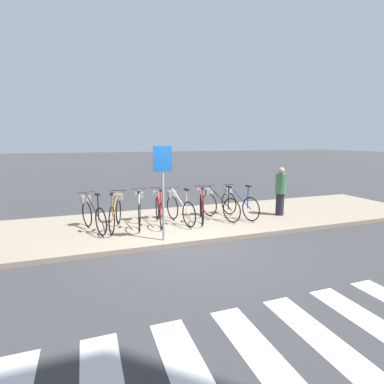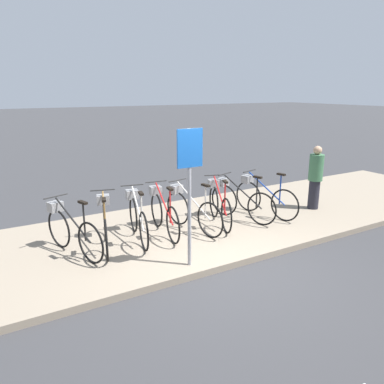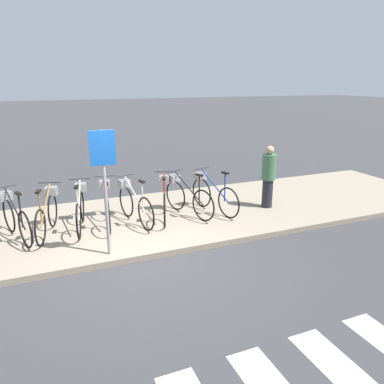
{
  "view_description": "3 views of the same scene",
  "coord_description": "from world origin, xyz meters",
  "px_view_note": "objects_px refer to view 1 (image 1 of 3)",
  "views": [
    {
      "loc": [
        -2.29,
        -6.49,
        2.52
      ],
      "look_at": [
        0.54,
        1.37,
        1.07
      ],
      "focal_mm": 28.0,
      "sensor_mm": 36.0,
      "label": 1
    },
    {
      "loc": [
        -3.41,
        -4.68,
        2.98
      ],
      "look_at": [
        -0.39,
        0.54,
        1.31
      ],
      "focal_mm": 35.0,
      "sensor_mm": 36.0,
      "label": 2
    },
    {
      "loc": [
        -1.59,
        -6.08,
        3.2
      ],
      "look_at": [
        1.33,
        0.92,
        0.92
      ],
      "focal_mm": 35.0,
      "sensor_mm": 36.0,
      "label": 3
    }
  ],
  "objects_px": {
    "parked_bicycle_2": "(139,209)",
    "parked_bicycle_6": "(218,204)",
    "parked_bicycle_4": "(179,207)",
    "parked_bicycle_3": "(159,208)",
    "parked_bicycle_0": "(92,213)",
    "parked_bicycle_1": "(116,212)",
    "parked_bicycle_7": "(237,203)",
    "pedestrian": "(281,190)",
    "sign_post": "(163,177)",
    "parked_bicycle_5": "(202,205)"
  },
  "relations": [
    {
      "from": "parked_bicycle_2",
      "to": "parked_bicycle_6",
      "type": "relative_size",
      "value": 1.03
    },
    {
      "from": "parked_bicycle_2",
      "to": "parked_bicycle_4",
      "type": "xyz_separation_m",
      "value": [
        1.14,
        -0.09,
        0.0
      ]
    },
    {
      "from": "parked_bicycle_3",
      "to": "parked_bicycle_6",
      "type": "bearing_deg",
      "value": -3.03
    },
    {
      "from": "parked_bicycle_0",
      "to": "parked_bicycle_6",
      "type": "height_order",
      "value": "same"
    },
    {
      "from": "parked_bicycle_1",
      "to": "parked_bicycle_7",
      "type": "relative_size",
      "value": 0.99
    },
    {
      "from": "pedestrian",
      "to": "parked_bicycle_4",
      "type": "bearing_deg",
      "value": 175.43
    },
    {
      "from": "parked_bicycle_0",
      "to": "sign_post",
      "type": "relative_size",
      "value": 0.73
    },
    {
      "from": "parked_bicycle_4",
      "to": "sign_post",
      "type": "relative_size",
      "value": 0.75
    },
    {
      "from": "sign_post",
      "to": "parked_bicycle_7",
      "type": "bearing_deg",
      "value": 27.08
    },
    {
      "from": "parked_bicycle_3",
      "to": "parked_bicycle_7",
      "type": "height_order",
      "value": "same"
    },
    {
      "from": "parked_bicycle_0",
      "to": "parked_bicycle_1",
      "type": "xyz_separation_m",
      "value": [
        0.62,
        -0.01,
        0.0
      ]
    },
    {
      "from": "parked_bicycle_5",
      "to": "pedestrian",
      "type": "distance_m",
      "value": 2.65
    },
    {
      "from": "parked_bicycle_2",
      "to": "parked_bicycle_7",
      "type": "xyz_separation_m",
      "value": [
        3.07,
        -0.11,
        0.0
      ]
    },
    {
      "from": "parked_bicycle_2",
      "to": "parked_bicycle_7",
      "type": "distance_m",
      "value": 3.07
    },
    {
      "from": "parked_bicycle_2",
      "to": "parked_bicycle_7",
      "type": "height_order",
      "value": "same"
    },
    {
      "from": "parked_bicycle_1",
      "to": "parked_bicycle_2",
      "type": "xyz_separation_m",
      "value": [
        0.66,
        0.07,
        0.0
      ]
    },
    {
      "from": "parked_bicycle_3",
      "to": "parked_bicycle_6",
      "type": "xyz_separation_m",
      "value": [
        1.85,
        -0.1,
        0.0
      ]
    },
    {
      "from": "parked_bicycle_6",
      "to": "parked_bicycle_7",
      "type": "height_order",
      "value": "same"
    },
    {
      "from": "pedestrian",
      "to": "parked_bicycle_6",
      "type": "bearing_deg",
      "value": 172.05
    },
    {
      "from": "parked_bicycle_0",
      "to": "parked_bicycle_1",
      "type": "height_order",
      "value": "same"
    },
    {
      "from": "pedestrian",
      "to": "sign_post",
      "type": "xyz_separation_m",
      "value": [
        -4.17,
        -1.16,
        0.74
      ]
    },
    {
      "from": "parked_bicycle_3",
      "to": "parked_bicycle_5",
      "type": "bearing_deg",
      "value": -3.67
    },
    {
      "from": "parked_bicycle_0",
      "to": "parked_bicycle_4",
      "type": "height_order",
      "value": "same"
    },
    {
      "from": "parked_bicycle_3",
      "to": "parked_bicycle_2",
      "type": "bearing_deg",
      "value": -177.12
    },
    {
      "from": "parked_bicycle_1",
      "to": "parked_bicycle_6",
      "type": "relative_size",
      "value": 1.01
    },
    {
      "from": "parked_bicycle_4",
      "to": "pedestrian",
      "type": "xyz_separation_m",
      "value": [
        3.34,
        -0.27,
        0.35
      ]
    },
    {
      "from": "parked_bicycle_1",
      "to": "parked_bicycle_6",
      "type": "distance_m",
      "value": 3.08
    },
    {
      "from": "parked_bicycle_0",
      "to": "parked_bicycle_2",
      "type": "xyz_separation_m",
      "value": [
        1.28,
        0.06,
        0.0
      ]
    },
    {
      "from": "parked_bicycle_1",
      "to": "parked_bicycle_4",
      "type": "bearing_deg",
      "value": -0.74
    },
    {
      "from": "parked_bicycle_0",
      "to": "pedestrian",
      "type": "xyz_separation_m",
      "value": [
        5.76,
        -0.3,
        0.35
      ]
    },
    {
      "from": "parked_bicycle_5",
      "to": "pedestrian",
      "type": "bearing_deg",
      "value": -6.62
    },
    {
      "from": "parked_bicycle_6",
      "to": "parked_bicycle_3",
      "type": "bearing_deg",
      "value": 176.97
    },
    {
      "from": "parked_bicycle_3",
      "to": "parked_bicycle_4",
      "type": "xyz_separation_m",
      "value": [
        0.58,
        -0.12,
        0.0
      ]
    },
    {
      "from": "parked_bicycle_2",
      "to": "parked_bicycle_6",
      "type": "height_order",
      "value": "same"
    },
    {
      "from": "parked_bicycle_1",
      "to": "sign_post",
      "type": "bearing_deg",
      "value": -56.17
    },
    {
      "from": "parked_bicycle_2",
      "to": "pedestrian",
      "type": "bearing_deg",
      "value": -4.57
    },
    {
      "from": "parked_bicycle_5",
      "to": "parked_bicycle_6",
      "type": "height_order",
      "value": "same"
    },
    {
      "from": "parked_bicycle_2",
      "to": "parked_bicycle_4",
      "type": "bearing_deg",
      "value": -4.56
    },
    {
      "from": "parked_bicycle_0",
      "to": "parked_bicycle_1",
      "type": "bearing_deg",
      "value": -0.91
    },
    {
      "from": "parked_bicycle_7",
      "to": "sign_post",
      "type": "relative_size",
      "value": 0.75
    },
    {
      "from": "parked_bicycle_3",
      "to": "sign_post",
      "type": "bearing_deg",
      "value": -99.37
    },
    {
      "from": "parked_bicycle_7",
      "to": "sign_post",
      "type": "xyz_separation_m",
      "value": [
        -2.76,
        -1.41,
        1.09
      ]
    },
    {
      "from": "parked_bicycle_5",
      "to": "parked_bicycle_6",
      "type": "bearing_deg",
      "value": -1.47
    },
    {
      "from": "parked_bicycle_1",
      "to": "parked_bicycle_4",
      "type": "distance_m",
      "value": 1.81
    },
    {
      "from": "parked_bicycle_4",
      "to": "parked_bicycle_5",
      "type": "xyz_separation_m",
      "value": [
        0.73,
        0.04,
        0.0
      ]
    },
    {
      "from": "parked_bicycle_4",
      "to": "sign_post",
      "type": "height_order",
      "value": "sign_post"
    },
    {
      "from": "parked_bicycle_5",
      "to": "parked_bicycle_7",
      "type": "relative_size",
      "value": 0.98
    },
    {
      "from": "parked_bicycle_2",
      "to": "parked_bicycle_3",
      "type": "bearing_deg",
      "value": 2.88
    },
    {
      "from": "parked_bicycle_0",
      "to": "parked_bicycle_5",
      "type": "distance_m",
      "value": 3.16
    },
    {
      "from": "parked_bicycle_7",
      "to": "pedestrian",
      "type": "height_order",
      "value": "pedestrian"
    }
  ]
}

